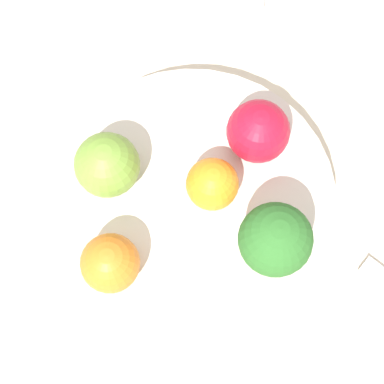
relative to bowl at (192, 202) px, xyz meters
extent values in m
plane|color=gray|center=(0.00, 0.00, -0.04)|extent=(6.00, 6.00, 0.00)
cube|color=beige|center=(0.00, 0.00, -0.03)|extent=(1.20, 1.20, 0.02)
cylinder|color=silver|center=(0.00, 0.00, 0.00)|extent=(0.25, 0.25, 0.04)
cylinder|color=#99C17A|center=(0.04, 0.07, 0.03)|extent=(0.02, 0.02, 0.02)
sphere|color=#2D6B28|center=(0.04, 0.07, 0.06)|extent=(0.06, 0.06, 0.06)
sphere|color=#B7142D|center=(-0.06, 0.05, 0.05)|extent=(0.05, 0.05, 0.05)
sphere|color=olive|center=(-0.01, -0.07, 0.05)|extent=(0.06, 0.06, 0.06)
sphere|color=orange|center=(0.07, -0.06, 0.04)|extent=(0.05, 0.05, 0.05)
sphere|color=orange|center=(-0.01, 0.02, 0.04)|extent=(0.04, 0.04, 0.04)
camera|label=1|loc=(0.18, 0.03, 0.54)|focal=60.00mm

